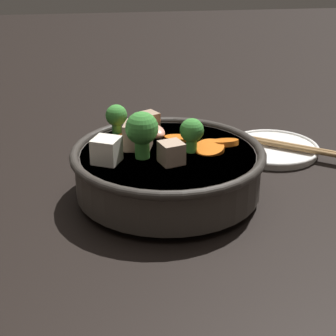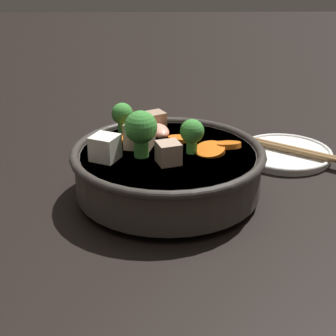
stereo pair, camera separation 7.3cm
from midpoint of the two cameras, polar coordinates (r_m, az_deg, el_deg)
ground_plane at (r=0.75m, az=-2.79°, el=-3.01°), size 3.00×3.00×0.00m
stirfry_bowl at (r=0.73m, az=-2.96°, el=0.15°), size 0.25×0.25×0.12m
side_saucer at (r=0.89m, az=8.29°, el=1.92°), size 0.14×0.14×0.01m
chopsticks_pair at (r=0.89m, az=8.33°, el=2.49°), size 0.14×0.19×0.01m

